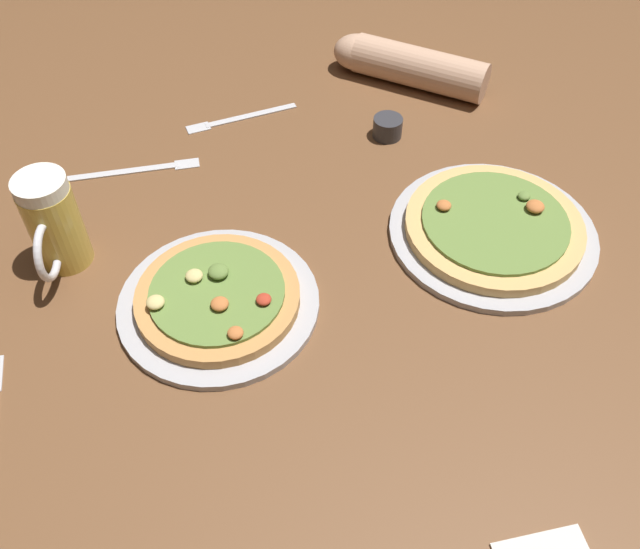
{
  "coord_description": "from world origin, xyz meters",
  "views": [
    {
      "loc": [
        0.17,
        -0.67,
        0.8
      ],
      "look_at": [
        0.0,
        0.0,
        0.02
      ],
      "focal_mm": 38.72,
      "sensor_mm": 36.0,
      "label": 1
    }
  ],
  "objects_px": {
    "pizza_plate_near": "(218,299)",
    "beer_mug_dark": "(53,224)",
    "fork_left": "(239,118)",
    "diner_arm": "(404,64)",
    "ramekin_sauce": "(388,127)",
    "fork_spare": "(137,170)",
    "pizza_plate_far": "(494,228)"
  },
  "relations": [
    {
      "from": "fork_left",
      "to": "fork_spare",
      "type": "relative_size",
      "value": 0.87
    },
    {
      "from": "pizza_plate_near",
      "to": "ramekin_sauce",
      "type": "xyz_separation_m",
      "value": [
        0.16,
        0.47,
        0.0
      ]
    },
    {
      "from": "fork_spare",
      "to": "pizza_plate_far",
      "type": "bearing_deg",
      "value": -0.45
    },
    {
      "from": "ramekin_sauce",
      "to": "fork_left",
      "type": "bearing_deg",
      "value": -175.99
    },
    {
      "from": "pizza_plate_near",
      "to": "fork_left",
      "type": "relative_size",
      "value": 1.59
    },
    {
      "from": "ramekin_sauce",
      "to": "fork_left",
      "type": "distance_m",
      "value": 0.29
    },
    {
      "from": "ramekin_sauce",
      "to": "diner_arm",
      "type": "bearing_deg",
      "value": 91.3
    },
    {
      "from": "beer_mug_dark",
      "to": "ramekin_sauce",
      "type": "relative_size",
      "value": 2.96
    },
    {
      "from": "pizza_plate_near",
      "to": "fork_left",
      "type": "distance_m",
      "value": 0.47
    },
    {
      "from": "fork_left",
      "to": "pizza_plate_near",
      "type": "bearing_deg",
      "value": -74.72
    },
    {
      "from": "ramekin_sauce",
      "to": "beer_mug_dark",
      "type": "bearing_deg",
      "value": -134.12
    },
    {
      "from": "pizza_plate_near",
      "to": "beer_mug_dark",
      "type": "relative_size",
      "value": 1.84
    },
    {
      "from": "ramekin_sauce",
      "to": "fork_spare",
      "type": "relative_size",
      "value": 0.25
    },
    {
      "from": "pizza_plate_near",
      "to": "diner_arm",
      "type": "xyz_separation_m",
      "value": [
        0.16,
        0.66,
        0.02
      ]
    },
    {
      "from": "fork_spare",
      "to": "pizza_plate_near",
      "type": "bearing_deg",
      "value": -45.93
    },
    {
      "from": "diner_arm",
      "to": "pizza_plate_far",
      "type": "bearing_deg",
      "value": -61.51
    },
    {
      "from": "diner_arm",
      "to": "ramekin_sauce",
      "type": "bearing_deg",
      "value": -88.7
    },
    {
      "from": "pizza_plate_near",
      "to": "diner_arm",
      "type": "bearing_deg",
      "value": 76.29
    },
    {
      "from": "ramekin_sauce",
      "to": "fork_left",
      "type": "relative_size",
      "value": 0.29
    },
    {
      "from": "ramekin_sauce",
      "to": "diner_arm",
      "type": "relative_size",
      "value": 0.17
    },
    {
      "from": "fork_spare",
      "to": "beer_mug_dark",
      "type": "bearing_deg",
      "value": -93.8
    },
    {
      "from": "fork_left",
      "to": "ramekin_sauce",
      "type": "bearing_deg",
      "value": 4.01
    },
    {
      "from": "fork_left",
      "to": "diner_arm",
      "type": "distance_m",
      "value": 0.35
    },
    {
      "from": "beer_mug_dark",
      "to": "ramekin_sauce",
      "type": "xyz_separation_m",
      "value": [
        0.43,
        0.44,
        -0.06
      ]
    },
    {
      "from": "fork_left",
      "to": "fork_spare",
      "type": "height_order",
      "value": "same"
    },
    {
      "from": "beer_mug_dark",
      "to": "fork_left",
      "type": "xyz_separation_m",
      "value": [
        0.14,
        0.42,
        -0.08
      ]
    },
    {
      "from": "ramekin_sauce",
      "to": "diner_arm",
      "type": "height_order",
      "value": "diner_arm"
    },
    {
      "from": "pizza_plate_near",
      "to": "ramekin_sauce",
      "type": "bearing_deg",
      "value": 70.66
    },
    {
      "from": "ramekin_sauce",
      "to": "fork_spare",
      "type": "xyz_separation_m",
      "value": [
        -0.41,
        -0.21,
        -0.02
      ]
    },
    {
      "from": "diner_arm",
      "to": "fork_spare",
      "type": "bearing_deg",
      "value": -135.55
    },
    {
      "from": "pizza_plate_near",
      "to": "pizza_plate_far",
      "type": "xyz_separation_m",
      "value": [
        0.38,
        0.25,
        0.0
      ]
    },
    {
      "from": "beer_mug_dark",
      "to": "fork_left",
      "type": "distance_m",
      "value": 0.45
    }
  ]
}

